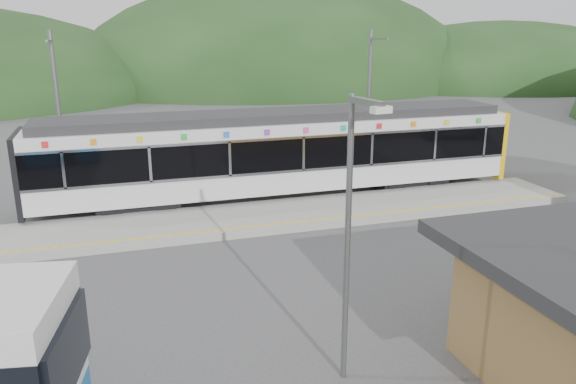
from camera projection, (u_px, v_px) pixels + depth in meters
name	position (u px, v px, depth m)	size (l,w,h in m)	color
ground	(282.00, 254.00, 18.29)	(120.00, 120.00, 0.00)	#4C4C4F
hills	(381.00, 193.00, 24.91)	(146.00, 149.00, 26.00)	#1E3D19
platform	(257.00, 218.00, 21.27)	(26.00, 3.20, 0.30)	#9E9E99
yellow_line	(266.00, 225.00, 20.04)	(26.00, 0.10, 0.01)	yellow
train	(281.00, 151.00, 23.72)	(20.44, 3.01, 3.74)	black
catenary_mast_west	(59.00, 114.00, 23.09)	(0.18, 1.80, 7.00)	slate
catenary_mast_east	(369.00, 101.00, 27.11)	(0.18, 1.80, 7.00)	slate
lamp_post	(351.00, 220.00, 10.75)	(0.38, 1.07, 5.93)	slate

